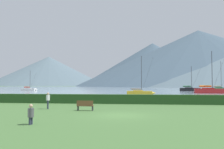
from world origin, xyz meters
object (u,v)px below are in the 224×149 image
object	(u,v)px
sailboat_slip_4	(29,89)
person_standing_walker	(48,99)
sailboat_slip_1	(220,89)
person_seated_viewer	(31,113)
sailboat_slip_8	(190,89)
sailboat_slip_3	(140,93)
park_bench_near_path	(85,105)
sailboat_slip_6	(210,90)

from	to	relation	value
sailboat_slip_4	person_standing_walker	bearing A→B (deg)	-56.65
sailboat_slip_1	person_seated_viewer	xyz separation A→B (m)	(-40.02, -86.66, 0.00)
person_standing_walker	sailboat_slip_8	bearing A→B (deg)	52.08
sailboat_slip_8	sailboat_slip_3	bearing A→B (deg)	-110.94
sailboat_slip_1	sailboat_slip_8	xyz separation A→B (m)	(-14.58, -11.86, 0.00)
person_seated_viewer	park_bench_near_path	bearing A→B (deg)	85.38
sailboat_slip_1	sailboat_slip_4	xyz separation A→B (m)	(-75.73, -15.71, -0.13)
sailboat_slip_3	sailboat_slip_4	xyz separation A→B (m)	(-42.44, 30.34, -0.01)
sailboat_slip_6	sailboat_slip_8	bearing A→B (deg)	98.04
sailboat_slip_1	person_standing_walker	distance (m)	88.81
sailboat_slip_3	sailboat_slip_6	xyz separation A→B (m)	(19.48, 12.62, 0.21)
sailboat_slip_3	sailboat_slip_4	size ratio (longest dim) A/B	1.17
sailboat_slip_1	sailboat_slip_6	distance (m)	36.16
sailboat_slip_8	person_standing_walker	distance (m)	71.77
sailboat_slip_1	person_seated_viewer	bearing A→B (deg)	-107.28
sailboat_slip_8	person_standing_walker	bearing A→B (deg)	-105.15
sailboat_slip_6	sailboat_slip_8	distance (m)	21.58
sailboat_slip_4	sailboat_slip_8	distance (m)	61.28
sailboat_slip_1	person_standing_walker	bearing A→B (deg)	-111.09
sailboat_slip_3	person_seated_viewer	size ratio (longest dim) A/B	7.34
park_bench_near_path	person_standing_walker	xyz separation A→B (m)	(-4.05, 1.04, 0.44)
sailboat_slip_4	sailboat_slip_1	bearing A→B (deg)	16.99
sailboat_slip_1	sailboat_slip_3	bearing A→B (deg)	-118.36
sailboat_slip_1	sailboat_slip_8	world-z (taller)	sailboat_slip_1
sailboat_slip_4	park_bench_near_path	world-z (taller)	sailboat_slip_4
sailboat_slip_6	person_standing_walker	xyz separation A→B (m)	(-28.70, -44.55, 0.20)
person_standing_walker	sailboat_slip_4	bearing A→B (deg)	103.07
sailboat_slip_8	person_standing_walker	size ratio (longest dim) A/B	5.61
sailboat_slip_1	park_bench_near_path	distance (m)	87.87
sailboat_slip_4	park_bench_near_path	xyz separation A→B (m)	(37.28, -63.30, -0.02)
sailboat_slip_4	park_bench_near_path	size ratio (longest dim) A/B	5.00
sailboat_slip_1	sailboat_slip_4	size ratio (longest dim) A/B	1.56
sailboat_slip_6	sailboat_slip_8	xyz separation A→B (m)	(-0.77, 21.56, -0.09)
sailboat_slip_8	sailboat_slip_6	bearing A→B (deg)	-80.20
sailboat_slip_4	sailboat_slip_6	distance (m)	64.41
sailboat_slip_4	sailboat_slip_6	world-z (taller)	sailboat_slip_6
sailboat_slip_3	sailboat_slip_4	bearing A→B (deg)	144.59
sailboat_slip_6	person_standing_walker	size ratio (longest dim) A/B	7.12
park_bench_near_path	sailboat_slip_1	bearing A→B (deg)	65.01
sailboat_slip_6	person_seated_viewer	distance (m)	59.34
sailboat_slip_4	person_seated_viewer	size ratio (longest dim) A/B	6.25
sailboat_slip_3	sailboat_slip_8	size ratio (longest dim) A/B	0.99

